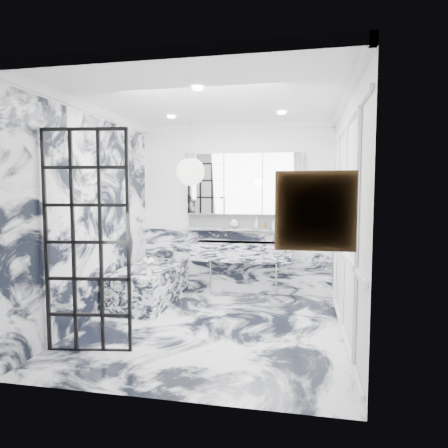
% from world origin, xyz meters
% --- Properties ---
extents(floor, '(3.60, 3.60, 0.00)m').
position_xyz_m(floor, '(0.00, 0.00, 0.00)').
color(floor, white).
rests_on(floor, ground).
extents(ceiling, '(3.60, 3.60, 0.00)m').
position_xyz_m(ceiling, '(0.00, 0.00, 2.80)').
color(ceiling, white).
rests_on(ceiling, wall_back).
extents(wall_back, '(3.60, 0.00, 3.60)m').
position_xyz_m(wall_back, '(0.00, 1.80, 1.40)').
color(wall_back, white).
rests_on(wall_back, floor).
extents(wall_front, '(3.60, 0.00, 3.60)m').
position_xyz_m(wall_front, '(0.00, -1.80, 1.40)').
color(wall_front, white).
rests_on(wall_front, floor).
extents(wall_left, '(0.00, 3.60, 3.60)m').
position_xyz_m(wall_left, '(-1.60, 0.00, 1.40)').
color(wall_left, white).
rests_on(wall_left, floor).
extents(wall_right, '(0.00, 3.60, 3.60)m').
position_xyz_m(wall_right, '(1.60, 0.00, 1.40)').
color(wall_right, white).
rests_on(wall_right, floor).
extents(marble_clad_back, '(3.18, 0.05, 1.05)m').
position_xyz_m(marble_clad_back, '(0.00, 1.78, 0.53)').
color(marble_clad_back, white).
rests_on(marble_clad_back, floor).
extents(marble_clad_left, '(0.02, 3.56, 2.68)m').
position_xyz_m(marble_clad_left, '(-1.59, 0.00, 1.34)').
color(marble_clad_left, white).
rests_on(marble_clad_left, floor).
extents(panel_molding, '(0.03, 3.40, 2.30)m').
position_xyz_m(panel_molding, '(1.58, 0.00, 1.30)').
color(panel_molding, white).
rests_on(panel_molding, floor).
extents(soap_bottle_a, '(0.08, 0.08, 0.20)m').
position_xyz_m(soap_bottle_a, '(0.37, 1.71, 1.19)').
color(soap_bottle_a, '#8C5919').
rests_on(soap_bottle_a, ledge).
extents(soap_bottle_b, '(0.09, 0.09, 0.17)m').
position_xyz_m(soap_bottle_b, '(0.66, 1.71, 1.18)').
color(soap_bottle_b, '#4C4C51').
rests_on(soap_bottle_b, ledge).
extents(soap_bottle_c, '(0.14, 0.14, 0.15)m').
position_xyz_m(soap_bottle_c, '(0.95, 1.71, 1.17)').
color(soap_bottle_c, silver).
rests_on(soap_bottle_c, ledge).
extents(face_pot, '(0.14, 0.14, 0.14)m').
position_xyz_m(face_pot, '(-0.00, 1.71, 1.17)').
color(face_pot, white).
rests_on(face_pot, ledge).
extents(amber_bottle, '(0.04, 0.04, 0.10)m').
position_xyz_m(amber_bottle, '(0.51, 1.71, 1.14)').
color(amber_bottle, '#8C5919').
rests_on(amber_bottle, ledge).
extents(flower_vase, '(0.08, 0.08, 0.12)m').
position_xyz_m(flower_vase, '(-0.95, 0.32, 0.61)').
color(flower_vase, silver).
rests_on(flower_vase, bathtub).
extents(crittall_door, '(0.88, 0.17, 2.33)m').
position_xyz_m(crittall_door, '(-1.10, -0.99, 1.17)').
color(crittall_door, black).
rests_on(crittall_door, floor).
extents(artwork, '(0.49, 0.05, 0.49)m').
position_xyz_m(artwork, '(1.20, -1.76, 1.55)').
color(artwork, '#BE8D13').
rests_on(artwork, wall_front).
extents(pendant_light, '(0.25, 0.25, 0.25)m').
position_xyz_m(pendant_light, '(0.10, -1.25, 1.88)').
color(pendant_light, white).
rests_on(pendant_light, ceiling).
extents(trough_sink, '(1.60, 0.45, 0.30)m').
position_xyz_m(trough_sink, '(0.15, 1.55, 0.73)').
color(trough_sink, silver).
rests_on(trough_sink, wall_back).
extents(ledge, '(1.90, 0.14, 0.04)m').
position_xyz_m(ledge, '(0.15, 1.72, 1.07)').
color(ledge, silver).
rests_on(ledge, wall_back).
extents(subway_tile, '(1.90, 0.03, 0.23)m').
position_xyz_m(subway_tile, '(0.15, 1.78, 1.21)').
color(subway_tile, white).
rests_on(subway_tile, wall_back).
extents(mirror_cabinet, '(1.90, 0.16, 1.00)m').
position_xyz_m(mirror_cabinet, '(0.15, 1.73, 1.82)').
color(mirror_cabinet, white).
rests_on(mirror_cabinet, wall_back).
extents(sconce_left, '(0.07, 0.07, 0.40)m').
position_xyz_m(sconce_left, '(-0.67, 1.63, 1.78)').
color(sconce_left, white).
rests_on(sconce_left, mirror_cabinet).
extents(sconce_right, '(0.07, 0.07, 0.40)m').
position_xyz_m(sconce_right, '(0.97, 1.63, 1.78)').
color(sconce_right, white).
rests_on(sconce_right, mirror_cabinet).
extents(bathtub, '(0.75, 1.65, 0.55)m').
position_xyz_m(bathtub, '(-1.18, 0.90, 0.28)').
color(bathtub, silver).
rests_on(bathtub, floor).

